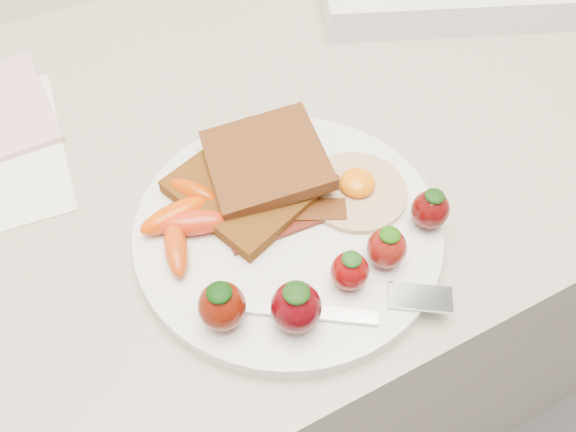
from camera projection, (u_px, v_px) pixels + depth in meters
name	position (u px, v px, depth m)	size (l,w,h in m)	color
counter	(249.00, 325.00, 0.94)	(2.00, 0.60, 0.90)	gray
plate	(288.00, 229.00, 0.50)	(0.27, 0.27, 0.02)	white
toast_lower	(249.00, 184.00, 0.51)	(0.12, 0.12, 0.01)	#37180C
toast_upper	(266.00, 160.00, 0.51)	(0.10, 0.10, 0.01)	#502010
fried_egg	(357.00, 189.00, 0.51)	(0.12, 0.12, 0.02)	beige
bacon_strips	(284.00, 213.00, 0.49)	(0.11, 0.06, 0.01)	#330B03
baby_carrots	(184.00, 220.00, 0.48)	(0.08, 0.11, 0.02)	#D33F00
strawberries	(327.00, 273.00, 0.44)	(0.23, 0.07, 0.05)	#571004
fork	(356.00, 305.00, 0.44)	(0.17, 0.09, 0.00)	white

